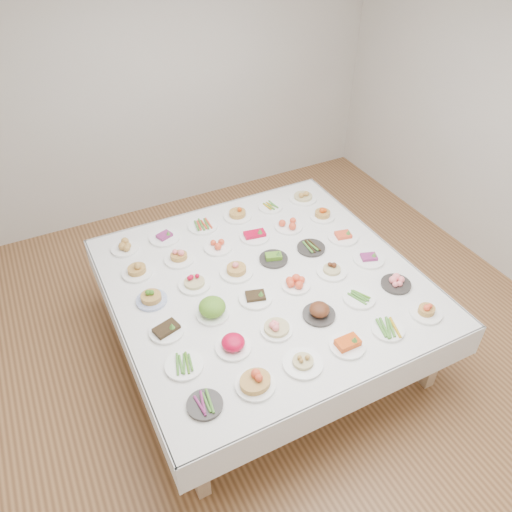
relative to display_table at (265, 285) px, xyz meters
name	(u,v)px	position (x,y,z in m)	size (l,w,h in m)	color
room_envelope	(279,148)	(0.13, 0.06, 1.15)	(5.02, 5.02, 2.81)	#9C6D41
display_table	(265,285)	(0.00, 0.00, 0.00)	(2.33, 2.33, 0.75)	white
dish_0	(205,404)	(-0.86, -0.86, 0.08)	(0.22, 0.22, 0.05)	#2D2A28
dish_1	(255,378)	(-0.52, -0.87, 0.14)	(0.26, 0.25, 0.16)	white
dish_2	(303,360)	(-0.17, -0.86, 0.12)	(0.26, 0.26, 0.12)	white
dish_3	(348,343)	(0.18, -0.87, 0.10)	(0.24, 0.24, 0.10)	white
dish_4	(388,328)	(0.52, -0.88, 0.09)	(0.26, 0.23, 0.06)	white
dish_5	(427,309)	(0.87, -0.87, 0.11)	(0.23, 0.23, 0.12)	white
dish_6	(184,364)	(-0.87, -0.52, 0.09)	(0.25, 0.25, 0.06)	white
dish_7	(233,343)	(-0.52, -0.53, 0.12)	(0.24, 0.24, 0.13)	white
dish_8	(277,325)	(-0.18, -0.52, 0.12)	(0.23, 0.23, 0.13)	white
dish_9	(319,310)	(0.17, -0.53, 0.12)	(0.24, 0.24, 0.13)	#2D2A28
dish_10	(359,297)	(0.53, -0.52, 0.09)	(0.24, 0.24, 0.05)	white
dish_11	(396,282)	(0.88, -0.52, 0.10)	(0.23, 0.23, 0.09)	#2D2A28
dish_12	(166,328)	(-0.87, -0.18, 0.11)	(0.24, 0.24, 0.11)	white
dish_13	(212,308)	(-0.52, -0.17, 0.13)	(0.24, 0.24, 0.15)	white
dish_14	(255,295)	(-0.17, -0.17, 0.11)	(0.25, 0.25, 0.10)	white
dish_15	(296,282)	(0.18, -0.18, 0.10)	(0.22, 0.22, 0.10)	white
dish_16	(332,267)	(0.51, -0.17, 0.12)	(0.24, 0.24, 0.12)	white
dish_17	(369,257)	(0.87, -0.18, 0.10)	(0.25, 0.25, 0.10)	white
dish_18	(151,296)	(-0.87, 0.16, 0.12)	(0.23, 0.23, 0.12)	#4C66B2
dish_19	(194,279)	(-0.52, 0.18, 0.13)	(0.26, 0.26, 0.14)	white
dish_20	(236,268)	(-0.17, 0.17, 0.12)	(0.26, 0.26, 0.13)	white
dish_21	(274,257)	(0.18, 0.18, 0.10)	(0.23, 0.23, 0.10)	#2D2A28
dish_22	(311,247)	(0.53, 0.16, 0.09)	(0.23, 0.23, 0.05)	#2D2A28
dish_23	(343,234)	(0.86, 0.17, 0.11)	(0.26, 0.26, 0.11)	white
dish_24	(137,268)	(-0.87, 0.52, 0.13)	(0.24, 0.24, 0.14)	white
dish_25	(179,255)	(-0.52, 0.53, 0.12)	(0.24, 0.24, 0.13)	white
dish_26	(218,244)	(-0.17, 0.53, 0.11)	(0.23, 0.23, 0.10)	white
dish_27	(255,233)	(0.18, 0.53, 0.11)	(0.26, 0.26, 0.12)	white
dish_28	(289,223)	(0.52, 0.52, 0.12)	(0.25, 0.25, 0.11)	white
dish_29	(323,213)	(0.87, 0.52, 0.12)	(0.23, 0.23, 0.13)	white
dish_30	(125,246)	(-0.88, 0.87, 0.10)	(0.23, 0.23, 0.09)	white
dish_31	(164,236)	(-0.53, 0.86, 0.10)	(0.26, 0.26, 0.10)	white
dish_32	(203,225)	(-0.17, 0.87, 0.09)	(0.26, 0.26, 0.06)	white
dish_33	(237,212)	(0.18, 0.88, 0.13)	(0.25, 0.25, 0.14)	white
dish_34	(270,207)	(0.52, 0.87, 0.08)	(0.22, 0.22, 0.05)	white
dish_35	(303,193)	(0.87, 0.86, 0.14)	(0.27, 0.27, 0.15)	white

